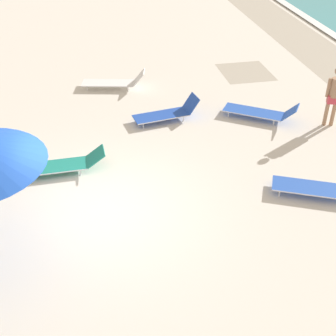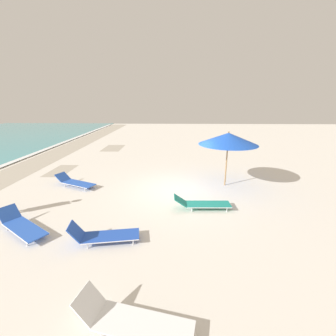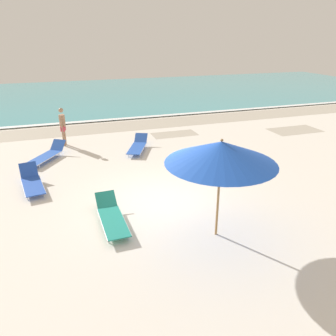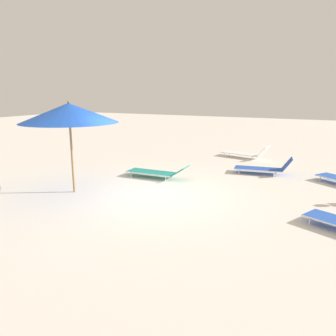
{
  "view_description": "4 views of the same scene",
  "coord_description": "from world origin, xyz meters",
  "px_view_note": "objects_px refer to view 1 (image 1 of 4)",
  "views": [
    {
      "loc": [
        8.2,
        -0.12,
        6.55
      ],
      "look_at": [
        -0.07,
        1.54,
        0.88
      ],
      "focal_mm": 50.0,
      "sensor_mm": 36.0,
      "label": 1
    },
    {
      "loc": [
        -9.48,
        0.29,
        3.95
      ],
      "look_at": [
        0.88,
        0.57,
        0.81
      ],
      "focal_mm": 24.0,
      "sensor_mm": 36.0,
      "label": 2
    },
    {
      "loc": [
        -2.75,
        -8.67,
        4.83
      ],
      "look_at": [
        0.42,
        0.74,
        0.78
      ],
      "focal_mm": 35.0,
      "sensor_mm": 36.0,
      "label": 3
    },
    {
      "loc": [
        7.63,
        4.32,
        2.82
      ],
      "look_at": [
        0.11,
        0.53,
        0.86
      ],
      "focal_mm": 35.0,
      "sensor_mm": 36.0,
      "label": 4
    }
  ],
  "objects_px": {
    "sun_lounger_beside_umbrella": "(115,82)",
    "sun_lounger_under_umbrella": "(62,164)",
    "sun_lounger_mid_beach_solo": "(168,113)",
    "sun_lounger_near_water_left": "(319,188)",
    "beachgoer_wading_adult": "(334,93)",
    "sun_lounger_near_water_right": "(261,112)"
  },
  "relations": [
    {
      "from": "sun_lounger_beside_umbrella",
      "to": "sun_lounger_under_umbrella",
      "type": "bearing_deg",
      "value": -8.14
    },
    {
      "from": "sun_lounger_mid_beach_solo",
      "to": "sun_lounger_beside_umbrella",
      "type": "bearing_deg",
      "value": -162.65
    },
    {
      "from": "sun_lounger_beside_umbrella",
      "to": "sun_lounger_near_water_left",
      "type": "xyz_separation_m",
      "value": [
        6.91,
        3.97,
        -0.01
      ]
    },
    {
      "from": "sun_lounger_mid_beach_solo",
      "to": "beachgoer_wading_adult",
      "type": "xyz_separation_m",
      "value": [
        1.24,
        4.5,
        0.78
      ]
    },
    {
      "from": "sun_lounger_near_water_right",
      "to": "sun_lounger_mid_beach_solo",
      "type": "distance_m",
      "value": 2.76
    },
    {
      "from": "sun_lounger_beside_umbrella",
      "to": "beachgoer_wading_adult",
      "type": "xyz_separation_m",
      "value": [
        3.83,
        5.79,
        0.78
      ]
    },
    {
      "from": "sun_lounger_under_umbrella",
      "to": "sun_lounger_near_water_left",
      "type": "distance_m",
      "value": 6.16
    },
    {
      "from": "beachgoer_wading_adult",
      "to": "sun_lounger_under_umbrella",
      "type": "bearing_deg",
      "value": -157.69
    },
    {
      "from": "sun_lounger_near_water_left",
      "to": "sun_lounger_mid_beach_solo",
      "type": "distance_m",
      "value": 5.08
    },
    {
      "from": "sun_lounger_near_water_right",
      "to": "sun_lounger_beside_umbrella",
      "type": "bearing_deg",
      "value": -93.52
    },
    {
      "from": "sun_lounger_near_water_right",
      "to": "sun_lounger_under_umbrella",
      "type": "bearing_deg",
      "value": -39.92
    },
    {
      "from": "sun_lounger_under_umbrella",
      "to": "sun_lounger_mid_beach_solo",
      "type": "distance_m",
      "value": 3.78
    },
    {
      "from": "sun_lounger_near_water_left",
      "to": "beachgoer_wading_adult",
      "type": "xyz_separation_m",
      "value": [
        -3.08,
        1.82,
        0.79
      ]
    },
    {
      "from": "sun_lounger_under_umbrella",
      "to": "sun_lounger_near_water_right",
      "type": "distance_m",
      "value": 6.06
    },
    {
      "from": "sun_lounger_near_water_right",
      "to": "beachgoer_wading_adult",
      "type": "distance_m",
      "value": 2.09
    },
    {
      "from": "sun_lounger_under_umbrella",
      "to": "sun_lounger_beside_umbrella",
      "type": "height_order",
      "value": "sun_lounger_beside_umbrella"
    },
    {
      "from": "sun_lounger_beside_umbrella",
      "to": "sun_lounger_near_water_right",
      "type": "height_order",
      "value": "sun_lounger_beside_umbrella"
    },
    {
      "from": "sun_lounger_near_water_left",
      "to": "sun_lounger_mid_beach_solo",
      "type": "relative_size",
      "value": 1.08
    },
    {
      "from": "sun_lounger_mid_beach_solo",
      "to": "sun_lounger_under_umbrella",
      "type": "bearing_deg",
      "value": -64.1
    },
    {
      "from": "sun_lounger_near_water_left",
      "to": "sun_lounger_under_umbrella",
      "type": "bearing_deg",
      "value": -85.84
    },
    {
      "from": "sun_lounger_under_umbrella",
      "to": "sun_lounger_near_water_right",
      "type": "relative_size",
      "value": 1.01
    },
    {
      "from": "sun_lounger_under_umbrella",
      "to": "beachgoer_wading_adult",
      "type": "distance_m",
      "value": 7.69
    }
  ]
}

